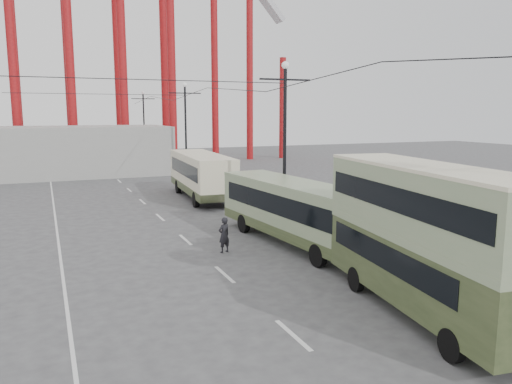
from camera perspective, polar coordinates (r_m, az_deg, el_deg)
name	(u,v)px	position (r m, az deg, el deg)	size (l,w,h in m)	color
road_markings	(171,225)	(29.38, -9.68, -3.70)	(12.52, 120.00, 0.01)	silver
lamp_post_mid	(285,143)	(29.30, 3.30, 5.62)	(3.20, 0.44, 9.32)	black
lamp_post_far	(186,131)	(49.96, -8.03, 6.97)	(3.20, 0.44, 9.32)	black
lamp_post_distant	(144,125)	(71.43, -12.67, 7.45)	(3.20, 0.44, 9.32)	black
fairground_shed	(59,151)	(55.38, -21.62, 4.37)	(22.00, 10.00, 5.00)	#999894
double_decker_bus	(425,233)	(16.54, 18.76, -4.43)	(3.41, 9.23, 4.84)	#333F22
single_decker_green	(294,209)	(24.55, 4.36, -1.97)	(3.47, 11.09, 3.09)	gray
single_decker_cream	(201,174)	(37.79, -6.27, 2.11)	(3.39, 10.93, 3.35)	beige
pedestrian	(224,235)	(23.19, -3.67, -4.92)	(0.61, 0.40, 1.67)	black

